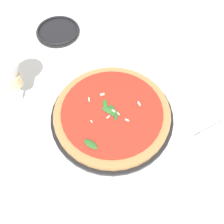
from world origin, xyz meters
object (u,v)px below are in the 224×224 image
(wine_glass, at_px, (10,75))
(side_plate_white, at_px, (58,31))
(pizza_arugula_main, at_px, (112,114))
(fork, at_px, (224,122))

(wine_glass, bearing_deg, side_plate_white, 40.39)
(pizza_arugula_main, relative_size, fork, 1.78)
(side_plate_white, bearing_deg, pizza_arugula_main, -96.43)
(pizza_arugula_main, bearing_deg, fork, -38.64)
(wine_glass, distance_m, side_plate_white, 0.32)
(fork, bearing_deg, wine_glass, 142.57)
(pizza_arugula_main, xyz_separation_m, fork, (0.25, -0.20, -0.01))
(wine_glass, relative_size, side_plate_white, 1.11)
(pizza_arugula_main, xyz_separation_m, wine_glass, (-0.19, 0.21, 0.10))
(wine_glass, bearing_deg, fork, -43.02)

